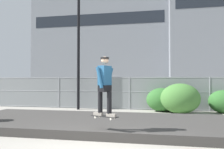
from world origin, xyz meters
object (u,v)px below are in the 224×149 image
at_px(parked_car_mid, 182,93).
at_px(shrub_center, 180,99).
at_px(skateboard, 105,117).
at_px(street_lamp, 79,29).
at_px(shrub_left, 162,100).
at_px(shrub_right, 224,102).
at_px(skater, 105,83).
at_px(parked_car_near, 79,92).

distance_m(parked_car_mid, shrub_center, 3.60).
bearing_deg(skateboard, shrub_center, 65.66).
distance_m(skateboard, parked_car_mid, 9.74).
height_order(street_lamp, shrub_left, street_lamp).
relative_size(shrub_left, shrub_center, 0.83).
bearing_deg(shrub_right, shrub_center, -164.90).
xyz_separation_m(skater, street_lamp, (-2.99, 6.28, 3.05)).
relative_size(skater, parked_car_mid, 0.37).
bearing_deg(parked_car_near, shrub_right, -18.65).
bearing_deg(skateboard, parked_car_near, 113.28).
distance_m(skateboard, shrub_left, 6.55).
distance_m(parked_car_near, parked_car_mid, 6.99).
relative_size(skater, shrub_left, 1.02).
relative_size(street_lamp, shrub_left, 4.67).
xyz_separation_m(shrub_center, shrub_right, (2.19, 0.59, -0.17)).
relative_size(skateboard, shrub_center, 0.42).
distance_m(skateboard, parked_car_near, 10.04).
xyz_separation_m(skater, parked_car_mid, (3.02, 9.25, -0.76)).
height_order(parked_car_mid, shrub_right, parked_car_mid).
distance_m(skateboard, street_lamp, 8.02).
relative_size(skateboard, parked_car_near, 0.18).
bearing_deg(parked_car_mid, shrub_center, -97.16).
xyz_separation_m(shrub_left, shrub_right, (3.08, -0.06, -0.04)).
relative_size(skater, parked_car_near, 0.37).
xyz_separation_m(parked_car_near, shrub_right, (8.73, -2.95, -0.25)).
height_order(parked_car_near, shrub_left, parked_car_near).
bearing_deg(skater, shrub_center, 65.66).
distance_m(street_lamp, parked_car_mid, 7.71).
bearing_deg(street_lamp, shrub_right, -0.08).
relative_size(parked_car_mid, shrub_left, 2.77).
relative_size(street_lamp, parked_car_near, 1.69).
height_order(skateboard, parked_car_near, parked_car_near).
xyz_separation_m(street_lamp, shrub_center, (5.57, -0.60, -3.89)).
height_order(parked_car_mid, shrub_left, parked_car_mid).
xyz_separation_m(parked_car_near, shrub_center, (6.54, -3.54, -0.08)).
relative_size(shrub_center, shrub_right, 1.29).
distance_m(parked_car_near, shrub_left, 6.34).
bearing_deg(street_lamp, shrub_left, 0.61).
bearing_deg(shrub_left, shrub_center, -35.99).
height_order(parked_car_near, shrub_center, parked_car_near).
xyz_separation_m(street_lamp, parked_car_near, (-0.97, 2.94, -3.81)).
relative_size(skateboard, shrub_left, 0.50).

